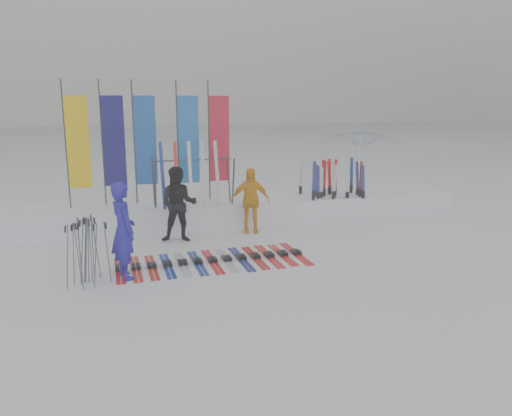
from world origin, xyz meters
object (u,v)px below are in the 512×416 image
object	(u,v)px
tent_canopy	(359,165)
ski_rack	(193,175)
person_black	(179,204)
person_yellow	(250,200)
person_blue	(123,230)
ski_row	(213,260)

from	to	relation	value
tent_canopy	ski_rack	distance (m)	6.16
person_black	ski_rack	world-z (taller)	ski_rack
person_yellow	person_blue	bearing A→B (deg)	-129.67
person_yellow	tent_canopy	world-z (taller)	tent_canopy
person_blue	ski_rack	xyz separation A→B (m)	(1.92, 3.41, 0.47)
person_black	tent_canopy	world-z (taller)	tent_canopy
person_black	tent_canopy	size ratio (longest dim) A/B	0.67
person_blue	ski_row	size ratio (longest dim) A/B	0.47
person_black	ski_rack	xyz separation A→B (m)	(0.57, 1.20, 0.49)
person_yellow	ski_row	xyz separation A→B (m)	(-1.41, -2.06, -0.79)
person_blue	tent_canopy	distance (m)	9.43
person_yellow	ski_rack	world-z (taller)	ski_rack
person_blue	person_black	world-z (taller)	person_blue
person_yellow	ski_rack	xyz separation A→B (m)	(-1.26, 0.91, 0.56)
person_blue	person_black	size ratio (longest dim) A/B	1.03
person_black	person_yellow	size ratio (longest dim) A/B	1.08
person_blue	ski_rack	distance (m)	3.94
tent_canopy	ski_row	xyz separation A→B (m)	(-5.99, -4.92, -1.16)
ski_rack	tent_canopy	bearing A→B (deg)	18.41
tent_canopy	ski_rack	bearing A→B (deg)	-161.59
tent_canopy	ski_rack	world-z (taller)	tent_canopy
person_yellow	tent_canopy	bearing A→B (deg)	44.20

